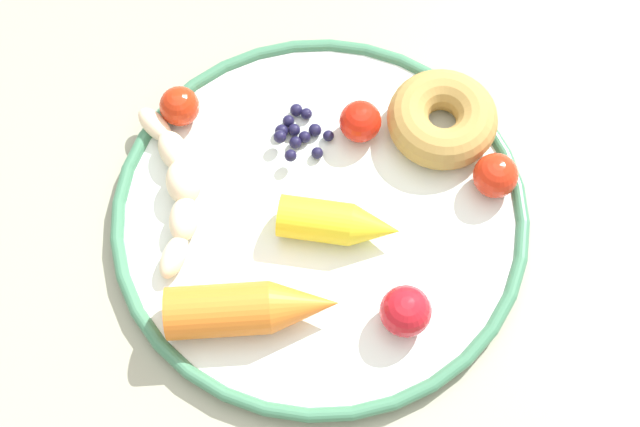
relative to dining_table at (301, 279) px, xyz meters
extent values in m
plane|color=#3F3338|center=(0.00, 0.00, -0.65)|extent=(6.00, 6.00, 0.00)
cube|color=gray|center=(0.00, 0.00, 0.06)|extent=(1.25, 0.90, 0.03)
cylinder|color=silver|center=(-0.03, 0.01, 0.08)|extent=(0.35, 0.35, 0.01)
torus|color=#3E7A57|center=(-0.03, 0.01, 0.09)|extent=(0.36, 0.36, 0.01)
ellipsoid|color=beige|center=(0.04, -0.10, 0.10)|extent=(0.04, 0.02, 0.02)
ellipsoid|color=beige|center=(0.01, -0.10, 0.10)|extent=(0.04, 0.03, 0.02)
ellipsoid|color=beige|center=(-0.02, -0.11, 0.10)|extent=(0.05, 0.04, 0.03)
ellipsoid|color=beige|center=(-0.05, -0.13, 0.10)|extent=(0.05, 0.05, 0.02)
ellipsoid|color=beige|center=(-0.07, -0.15, 0.10)|extent=(0.04, 0.04, 0.02)
cylinder|color=orange|center=(0.08, -0.04, 0.11)|extent=(0.07, 0.09, 0.04)
cone|color=orange|center=(0.06, 0.02, 0.11)|extent=(0.06, 0.07, 0.04)
cylinder|color=yellow|center=(-0.01, 0.01, 0.11)|extent=(0.04, 0.06, 0.04)
cone|color=yellow|center=(-0.02, 0.06, 0.11)|extent=(0.04, 0.04, 0.04)
torus|color=#AD8743|center=(-0.13, 0.09, 0.11)|extent=(0.11, 0.11, 0.04)
sphere|color=#191638|center=(-0.09, -0.02, 0.10)|extent=(0.01, 0.01, 0.01)
sphere|color=#191638|center=(-0.10, -0.03, 0.10)|extent=(0.01, 0.01, 0.01)
sphere|color=#191638|center=(-0.10, -0.01, 0.10)|extent=(0.01, 0.01, 0.01)
sphere|color=#191638|center=(-0.09, -0.03, 0.10)|extent=(0.01, 0.01, 0.01)
sphere|color=#191638|center=(-0.10, -0.04, 0.10)|extent=(0.01, 0.01, 0.01)
sphere|color=#191638|center=(-0.08, -0.01, 0.10)|extent=(0.01, 0.01, 0.01)
sphere|color=#191638|center=(-0.11, -0.04, 0.10)|extent=(0.01, 0.01, 0.01)
sphere|color=#191638|center=(-0.12, -0.02, 0.10)|extent=(0.01, 0.01, 0.01)
sphere|color=#191638|center=(-0.12, -0.03, 0.10)|extent=(0.01, 0.01, 0.01)
sphere|color=#191638|center=(-0.10, 0.00, 0.10)|extent=(0.01, 0.01, 0.01)
sphere|color=#191638|center=(-0.08, -0.04, 0.10)|extent=(0.01, 0.01, 0.01)
sphere|color=#191638|center=(-0.07, -0.03, 0.10)|extent=(0.01, 0.01, 0.01)
sphere|color=red|center=(-0.09, 0.15, 0.11)|extent=(0.04, 0.04, 0.04)
sphere|color=red|center=(0.05, 0.10, 0.11)|extent=(0.04, 0.04, 0.04)
sphere|color=red|center=(-0.11, 0.03, 0.11)|extent=(0.04, 0.04, 0.04)
sphere|color=red|center=(-0.09, -0.13, 0.11)|extent=(0.04, 0.04, 0.04)
camera|label=1|loc=(0.29, 0.09, 0.81)|focal=52.09mm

